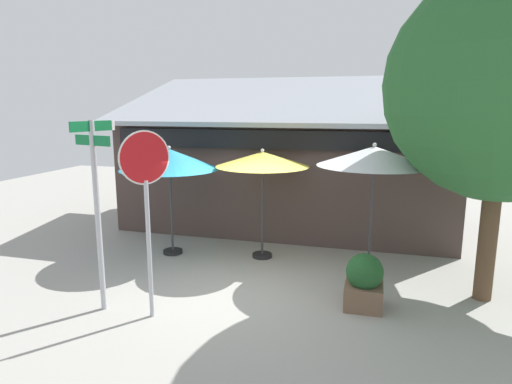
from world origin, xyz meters
TOP-DOWN VIEW (x-y plane):
  - ground_plane at (0.00, 0.00)m, footprint 28.00×28.00m
  - cafe_building at (-0.05, 4.88)m, footprint 9.15×4.74m
  - street_sign_post at (-1.93, -1.43)m, footprint 0.76×0.81m
  - stop_sign at (-1.02, -1.46)m, footprint 0.50×0.68m
  - patio_umbrella_teal_left at (-2.08, 1.46)m, footprint 2.20×2.20m
  - patio_umbrella_mustard_center at (-0.03, 1.76)m, footprint 2.03×2.03m
  - patio_umbrella_ivory_right at (2.30, 1.48)m, footprint 2.23×2.23m
  - sidewalk_planter at (2.26, -0.22)m, footprint 0.62×0.62m

SIDE VIEW (x-z plane):
  - ground_plane at x=0.00m, z-range -0.10..0.00m
  - sidewalk_planter at x=2.26m, z-range -0.01..0.93m
  - cafe_building at x=-0.05m, z-range -0.57..3.70m
  - street_sign_post at x=-1.93m, z-range 0.32..3.46m
  - stop_sign at x=-1.02m, z-range 0.62..3.61m
  - patio_umbrella_teal_left at x=-2.08m, z-range 0.93..3.41m
  - patio_umbrella_mustard_center at x=-0.03m, z-range 0.97..3.41m
  - patio_umbrella_ivory_right at x=2.30m, z-range 1.04..3.68m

